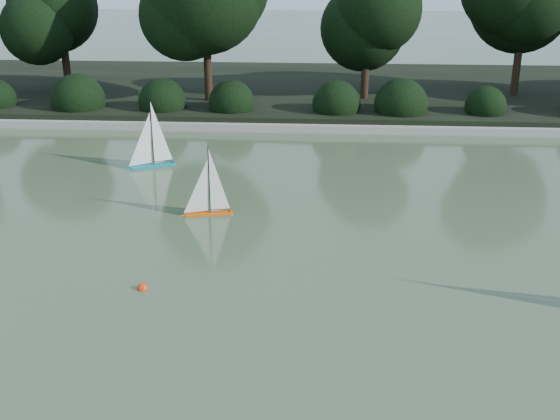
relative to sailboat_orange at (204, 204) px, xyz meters
name	(u,v)px	position (x,y,z in m)	size (l,w,h in m)	color
ground	(321,335)	(1.91, -3.58, -0.19)	(80.00, 80.00, 0.00)	#38482B
pond_coping	(325,128)	(1.91, 5.42, -0.10)	(40.00, 0.35, 0.18)	gray
far_bank	(326,91)	(1.91, 9.42, -0.04)	(40.00, 8.00, 0.30)	black
tree_line	(377,5)	(3.15, 7.85, 2.45)	(26.31, 3.93, 4.39)	black
shrub_hedge	(326,104)	(1.91, 6.32, 0.26)	(29.10, 1.10, 1.10)	black
sailboat_orange	(204,204)	(0.00, 0.00, 0.00)	(0.89, 0.34, 1.21)	#F15C0D
sailboat_teal	(148,156)	(-1.51, 2.47, 0.03)	(0.98, 0.59, 1.41)	#0C7D8B
race_buoy	(142,289)	(-0.35, -2.60, -0.19)	(0.15, 0.15, 0.15)	red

